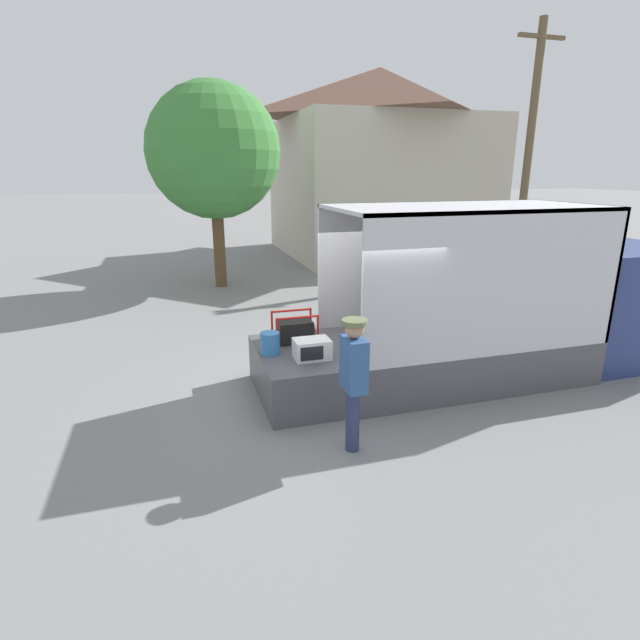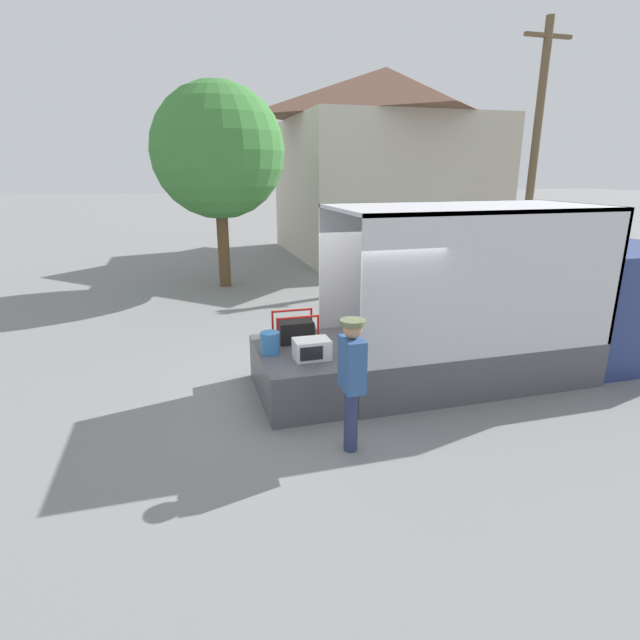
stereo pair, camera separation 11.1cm
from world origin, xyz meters
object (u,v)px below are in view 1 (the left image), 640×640
Objects in this scene: portable_generator at (296,331)px; street_tree at (214,152)px; box_truck at (542,317)px; orange_bucket at (270,343)px; microwave at (312,349)px; worker_person at (354,371)px; utility_pole at (529,146)px.

street_tree is at bearing 93.16° from portable_generator.
box_truck is 5.09m from orange_bucket.
orange_bucket is at bearing 145.42° from microwave.
worker_person reaches higher than portable_generator.
street_tree is at bearing 179.29° from utility_pole.
utility_pole is at bearing -0.71° from street_tree.
box_truck is 4.53m from microwave.
microwave is 0.06× the size of utility_pole.
street_tree reaches higher than worker_person.
street_tree is (0.08, 8.51, 3.12)m from orange_bucket.
microwave is 0.09× the size of street_tree.
worker_person is at bearing -86.53° from street_tree.
orange_bucket is at bearing -139.83° from portable_generator.
portable_generator is (-0.04, 0.84, 0.04)m from microwave.
portable_generator reaches higher than microwave.
utility_pole is 10.94m from street_tree.
worker_person is (0.14, -1.44, 0.19)m from microwave.
worker_person is (0.18, -2.28, 0.15)m from portable_generator.
worker_person is (-4.38, -1.81, 0.17)m from box_truck.
worker_person is 10.78m from street_tree.
utility_pole is (10.45, 8.77, 3.44)m from microwave.
box_truck is at bearing -5.81° from portable_generator.
orange_bucket is 14.25m from utility_pole.
portable_generator is at bearing -142.90° from utility_pole.
portable_generator is 0.40× the size of worker_person.
utility_pole is at bearing 54.76° from box_truck.
microwave is (-4.52, -0.38, -0.02)m from box_truck.
street_tree is at bearing 93.47° from worker_person.
box_truck is at bearing 4.75° from microwave.
utility_pole is at bearing 40.02° from microwave.
portable_generator is at bearing 94.56° from worker_person.
microwave is at bearing -86.87° from street_tree.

